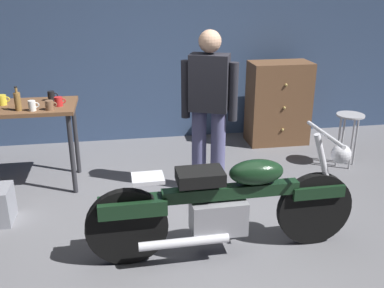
# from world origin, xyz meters

# --- Properties ---
(ground_plane) EXTENTS (12.00, 12.00, 0.00)m
(ground_plane) POSITION_xyz_m (0.00, 0.00, 0.00)
(ground_plane) COLOR slate
(back_wall) EXTENTS (8.00, 0.12, 3.10)m
(back_wall) POSITION_xyz_m (0.00, 2.80, 1.55)
(back_wall) COLOR #384C70
(back_wall) RESTS_ON ground_plane
(workbench) EXTENTS (1.30, 0.64, 0.90)m
(workbench) POSITION_xyz_m (-1.70, 1.44, 0.79)
(workbench) COLOR brown
(workbench) RESTS_ON ground_plane
(motorcycle) EXTENTS (2.19, 0.60, 1.00)m
(motorcycle) POSITION_xyz_m (0.19, -0.13, 0.45)
(motorcycle) COLOR black
(motorcycle) RESTS_ON ground_plane
(person_standing) EXTENTS (0.53, 0.35, 1.67)m
(person_standing) POSITION_xyz_m (0.28, 1.02, 0.93)
(person_standing) COLOR slate
(person_standing) RESTS_ON ground_plane
(shop_stool) EXTENTS (0.32, 0.32, 0.64)m
(shop_stool) POSITION_xyz_m (2.03, 1.38, 0.50)
(shop_stool) COLOR #B2B2B7
(shop_stool) RESTS_ON ground_plane
(wooden_dresser) EXTENTS (0.80, 0.47, 1.10)m
(wooden_dresser) POSITION_xyz_m (1.49, 2.30, 0.55)
(wooden_dresser) COLOR brown
(wooden_dresser) RESTS_ON ground_plane
(mug_yellow_tall) EXTENTS (0.12, 0.09, 0.10)m
(mug_yellow_tall) POSITION_xyz_m (-1.79, 1.49, 0.95)
(mug_yellow_tall) COLOR yellow
(mug_yellow_tall) RESTS_ON workbench
(mug_red_diner) EXTENTS (0.11, 0.08, 0.09)m
(mug_red_diner) POSITION_xyz_m (-1.21, 1.35, 0.95)
(mug_red_diner) COLOR red
(mug_red_diner) RESTS_ON workbench
(mug_brown_stoneware) EXTENTS (0.11, 0.08, 0.09)m
(mug_brown_stoneware) POSITION_xyz_m (-1.28, 1.23, 0.95)
(mug_brown_stoneware) COLOR brown
(mug_brown_stoneware) RESTS_ON workbench
(mug_white_ceramic) EXTENTS (0.11, 0.07, 0.10)m
(mug_white_ceramic) POSITION_xyz_m (-1.45, 1.22, 0.95)
(mug_white_ceramic) COLOR white
(mug_white_ceramic) RESTS_ON workbench
(mug_black_matte) EXTENTS (0.11, 0.07, 0.10)m
(mug_black_matte) POSITION_xyz_m (-1.31, 1.58, 0.95)
(mug_black_matte) COLOR black
(mug_black_matte) RESTS_ON workbench
(bottle) EXTENTS (0.06, 0.06, 0.24)m
(bottle) POSITION_xyz_m (-1.58, 1.25, 1.00)
(bottle) COLOR olive
(bottle) RESTS_ON workbench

